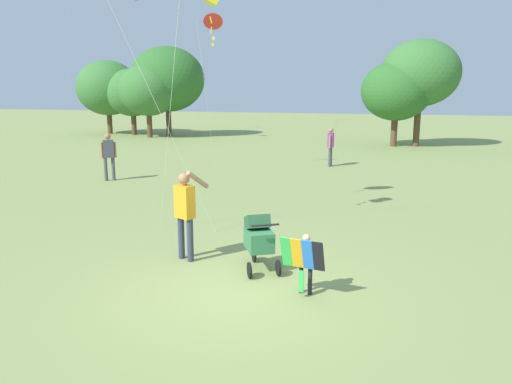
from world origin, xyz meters
TOP-DOWN VIEW (x-y plane):
  - ground_plane at (0.00, 0.00)m, footprint 120.00×120.00m
  - treeline_distant at (-6.56, 23.68)m, footprint 35.83×6.61m
  - child_with_butterfly_kite at (1.07, 0.18)m, footprint 0.72×0.41m
  - person_adult_flyer at (-1.42, 1.18)m, footprint 0.67×0.50m
  - stroller at (0.05, 1.08)m, footprint 0.85×1.09m
  - kite_green_novelty at (-4.52, 11.00)m, footprint 0.86×2.61m
  - person_red_shirt at (-7.50, 8.18)m, footprint 0.46×0.40m
  - person_sitting_far at (-0.34, 13.72)m, footprint 0.23×0.53m

SIDE VIEW (x-z plane):
  - ground_plane at x=0.00m, z-range 0.00..0.00m
  - stroller at x=0.05m, z-range 0.09..1.12m
  - child_with_butterfly_kite at x=1.07m, z-range 0.12..1.11m
  - person_sitting_far at x=-0.34m, z-range 0.15..1.78m
  - person_red_shirt at x=-7.50m, z-range 0.15..1.84m
  - person_adult_flyer at x=-1.42m, z-range 0.14..1.91m
  - treeline_distant at x=-6.56m, z-range 0.45..6.54m
  - kite_green_novelty at x=-4.52m, z-range 2.66..8.65m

